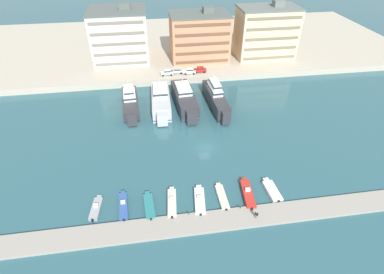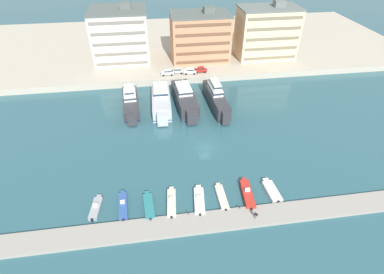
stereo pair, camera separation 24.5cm
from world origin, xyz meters
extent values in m
plane|color=#2D5B66|center=(0.00, 0.00, 0.00)|extent=(400.00, 400.00, 0.00)
cube|color=#BCB29E|center=(0.00, 68.74, 1.02)|extent=(180.00, 70.00, 2.04)
cube|color=#9E998E|center=(0.00, -21.23, 0.30)|extent=(120.00, 4.47, 0.59)
cube|color=#333338|center=(-17.46, 20.71, 1.58)|extent=(5.09, 15.49, 3.15)
cube|color=#333338|center=(-16.97, 12.13, 1.65)|extent=(2.44, 2.24, 2.68)
cube|color=#192347|center=(-17.46, 20.71, 0.55)|extent=(5.15, 15.65, 0.24)
cube|color=white|center=(-17.53, 21.85, 3.86)|extent=(3.66, 6.59, 1.42)
cube|color=#233342|center=(-17.53, 21.85, 4.00)|extent=(3.71, 6.66, 0.51)
cube|color=white|center=(-17.53, 21.85, 5.26)|extent=(2.85, 5.14, 1.39)
cube|color=#233342|center=(-17.53, 21.85, 5.40)|extent=(2.89, 5.19, 0.50)
cylinder|color=silver|center=(-17.59, 22.81, 6.86)|extent=(0.16, 0.16, 1.80)
cube|color=#333338|center=(-17.93, 28.78, 0.87)|extent=(3.64, 1.10, 0.20)
cube|color=silver|center=(-8.92, 20.39, 1.94)|extent=(5.40, 16.69, 3.88)
cube|color=silver|center=(-9.16, 10.99, 2.03)|extent=(2.80, 2.55, 3.29)
cube|color=#334C7F|center=(-8.92, 20.39, 0.68)|extent=(5.45, 16.86, 0.24)
cube|color=white|center=(-8.89, 21.63, 4.75)|extent=(4.05, 7.06, 1.75)
cube|color=#233342|center=(-8.89, 21.63, 4.92)|extent=(4.11, 7.13, 0.63)
cylinder|color=silver|center=(-8.86, 22.68, 6.52)|extent=(0.16, 0.16, 1.80)
cube|color=silver|center=(-8.69, 29.12, 1.07)|extent=(4.24, 1.01, 0.20)
cube|color=#333338|center=(-2.28, 20.18, 2.03)|extent=(6.13, 17.61, 4.06)
cube|color=#333338|center=(-1.60, 10.44, 2.13)|extent=(2.88, 2.65, 3.46)
cube|color=#334C7F|center=(-2.28, 20.18, 0.71)|extent=(6.19, 17.79, 0.24)
cube|color=white|center=(-2.37, 21.48, 4.80)|extent=(4.35, 7.52, 1.46)
cube|color=#233342|center=(-2.37, 21.48, 4.94)|extent=(4.40, 7.59, 0.53)
cylinder|color=silver|center=(-2.44, 22.56, 6.43)|extent=(0.16, 0.16, 1.80)
cube|color=#333338|center=(-2.90, 29.26, 1.12)|extent=(4.26, 1.19, 0.20)
cube|color=#333338|center=(6.52, 18.66, 2.02)|extent=(4.58, 18.07, 4.04)
cube|color=#333338|center=(7.05, 8.92, 2.12)|extent=(2.08, 1.91, 3.43)
cube|color=black|center=(6.52, 18.66, 0.71)|extent=(4.62, 18.25, 0.24)
cube|color=white|center=(6.44, 20.00, 4.81)|extent=(3.22, 7.66, 1.54)
cube|color=#233342|center=(6.44, 20.00, 4.96)|extent=(3.26, 7.74, 0.55)
cube|color=white|center=(6.44, 20.00, 6.28)|extent=(2.51, 5.97, 1.41)
cube|color=#233342|center=(6.44, 20.00, 6.42)|extent=(2.54, 6.03, 0.51)
cylinder|color=silver|center=(6.38, 21.13, 7.89)|extent=(0.16, 0.16, 1.80)
cube|color=#333338|center=(6.00, 28.05, 1.11)|extent=(3.11, 1.07, 0.20)
cube|color=#9EA3A8|center=(-23.38, -15.33, 0.37)|extent=(2.18, 5.22, 0.75)
cube|color=#9EA3A8|center=(-23.05, -12.50, 0.37)|extent=(0.95, 0.81, 0.64)
cube|color=silver|center=(-23.34, -14.95, 0.99)|extent=(0.94, 0.70, 0.49)
cube|color=#283847|center=(-23.31, -14.67, 1.07)|extent=(0.80, 0.17, 0.29)
cube|color=black|center=(-23.70, -18.02, 0.52)|extent=(0.39, 0.32, 0.60)
cube|color=#33569E|center=(-18.32, -15.69, 0.52)|extent=(1.88, 6.33, 1.05)
cube|color=#33569E|center=(-18.53, -12.27, 0.52)|extent=(0.86, 0.72, 0.89)
cube|color=silver|center=(-18.35, -15.22, 1.31)|extent=(0.86, 0.65, 0.52)
cube|color=#283847|center=(-18.37, -14.94, 1.38)|extent=(0.75, 0.13, 0.31)
cube|color=black|center=(-18.12, -18.99, 0.67)|extent=(0.38, 0.30, 0.60)
cube|color=teal|center=(-13.57, -16.38, 0.46)|extent=(2.18, 6.02, 0.92)
cube|color=teal|center=(-13.83, -13.09, 0.46)|extent=(1.01, 0.85, 0.78)
cube|color=black|center=(-13.33, -19.50, 0.61)|extent=(0.38, 0.31, 0.60)
cube|color=beige|center=(-9.30, -16.27, 0.55)|extent=(2.14, 6.58, 1.09)
cube|color=beige|center=(-9.00, -12.73, 0.55)|extent=(0.94, 0.79, 0.93)
cube|color=silver|center=(-9.26, -15.79, 1.38)|extent=(0.93, 0.67, 0.58)
cube|color=#283847|center=(-9.24, -15.51, 1.47)|extent=(0.81, 0.15, 0.35)
cube|color=black|center=(-9.58, -19.67, 0.70)|extent=(0.38, 0.31, 0.60)
cube|color=white|center=(-4.03, -16.46, 0.46)|extent=(2.61, 6.54, 0.93)
cube|color=white|center=(-3.62, -12.92, 0.46)|extent=(1.13, 0.97, 0.79)
cube|color=silver|center=(-3.97, -15.99, 1.20)|extent=(1.10, 0.71, 0.53)
cube|color=#283847|center=(-3.94, -15.71, 1.28)|extent=(0.95, 0.19, 0.32)
cube|color=black|center=(-4.41, -19.80, 0.61)|extent=(0.39, 0.32, 0.60)
cube|color=beige|center=(0.44, -16.09, 0.39)|extent=(1.61, 6.15, 0.78)
cube|color=beige|center=(0.40, -12.71, 0.39)|extent=(0.86, 0.70, 0.67)
cube|color=black|center=(0.47, -19.34, 0.54)|extent=(0.36, 0.28, 0.60)
cube|color=red|center=(5.52, -16.18, 0.52)|extent=(2.43, 7.25, 1.04)
cube|color=red|center=(5.88, -12.29, 0.52)|extent=(1.05, 0.89, 0.88)
cube|color=silver|center=(5.57, -15.65, 1.33)|extent=(1.03, 0.69, 0.60)
cube|color=#283847|center=(5.60, -15.37, 1.42)|extent=(0.90, 0.16, 0.36)
cube|color=black|center=(5.18, -19.90, 0.67)|extent=(0.38, 0.31, 0.60)
cube|color=white|center=(10.60, -15.99, 0.41)|extent=(2.46, 5.49, 0.81)
cube|color=white|center=(10.40, -12.89, 0.41)|extent=(1.23, 1.03, 0.69)
cube|color=black|center=(10.78, -18.85, 0.56)|extent=(0.38, 0.30, 0.60)
cube|color=white|center=(-5.86, 36.93, 2.76)|extent=(4.13, 1.78, 0.80)
cube|color=white|center=(-5.71, 36.93, 3.50)|extent=(2.13, 1.60, 0.68)
cube|color=#1E2833|center=(-5.71, 36.93, 3.50)|extent=(2.09, 1.62, 0.37)
cylinder|color=black|center=(-7.22, 36.11, 2.36)|extent=(0.64, 0.23, 0.64)
cylinder|color=black|center=(-7.19, 37.81, 2.36)|extent=(0.64, 0.23, 0.64)
cylinder|color=black|center=(-4.53, 36.05, 2.36)|extent=(0.64, 0.23, 0.64)
cylinder|color=black|center=(-4.49, 37.75, 2.36)|extent=(0.64, 0.23, 0.64)
cube|color=#B7BCC1|center=(-2.46, 37.78, 2.76)|extent=(4.21, 1.99, 0.80)
cube|color=#B7BCC1|center=(-2.31, 37.76, 3.50)|extent=(2.21, 1.71, 0.68)
cube|color=#1E2833|center=(-2.31, 37.76, 3.50)|extent=(2.17, 1.72, 0.37)
cylinder|color=black|center=(-3.87, 37.03, 2.36)|extent=(0.65, 0.27, 0.64)
cylinder|color=black|center=(-3.75, 38.72, 2.36)|extent=(0.65, 0.27, 0.64)
cylinder|color=black|center=(-1.18, 36.83, 2.36)|extent=(0.65, 0.27, 0.64)
cylinder|color=black|center=(-1.05, 38.53, 2.36)|extent=(0.65, 0.27, 0.64)
cube|color=white|center=(1.61, 36.91, 2.76)|extent=(4.22, 2.03, 0.80)
cube|color=white|center=(1.76, 36.90, 3.50)|extent=(2.22, 1.73, 0.68)
cube|color=#1E2833|center=(1.76, 36.90, 3.50)|extent=(2.18, 1.74, 0.37)
cylinder|color=black|center=(0.19, 36.17, 2.36)|extent=(0.66, 0.27, 0.64)
cylinder|color=black|center=(0.33, 37.87, 2.36)|extent=(0.66, 0.27, 0.64)
cylinder|color=black|center=(2.88, 35.95, 2.36)|extent=(0.66, 0.27, 0.64)
cylinder|color=black|center=(3.02, 37.65, 2.36)|extent=(0.66, 0.27, 0.64)
cube|color=red|center=(5.22, 37.52, 2.76)|extent=(4.10, 1.71, 0.80)
cube|color=red|center=(5.37, 37.52, 3.50)|extent=(2.10, 1.57, 0.68)
cube|color=#1E2833|center=(5.37, 37.52, 3.50)|extent=(2.06, 1.58, 0.37)
cylinder|color=black|center=(3.87, 36.67, 2.36)|extent=(0.64, 0.22, 0.64)
cylinder|color=black|center=(3.87, 38.37, 2.36)|extent=(0.64, 0.22, 0.64)
cylinder|color=black|center=(6.57, 36.68, 2.36)|extent=(0.64, 0.22, 0.64)
cylinder|color=black|center=(6.57, 38.38, 2.36)|extent=(0.64, 0.22, 0.64)
cube|color=silver|center=(-20.51, 53.22, 10.42)|extent=(18.74, 16.97, 16.77)
cube|color=gray|center=(-20.51, 44.64, 3.71)|extent=(17.24, 0.24, 0.90)
cube|color=gray|center=(-20.51, 44.64, 7.07)|extent=(17.24, 0.24, 0.90)
cube|color=gray|center=(-20.51, 44.64, 10.42)|extent=(17.24, 0.24, 0.90)
cube|color=gray|center=(-20.51, 44.64, 13.78)|extent=(17.24, 0.24, 0.90)
cube|color=gray|center=(-20.51, 44.64, 17.13)|extent=(17.24, 0.24, 0.90)
cube|color=#56605B|center=(-20.51, 53.22, 19.01)|extent=(19.11, 17.30, 0.40)
cube|color=#56605B|center=(-17.70, 53.22, 20.21)|extent=(3.60, 3.20, 2.00)
cube|color=tan|center=(6.86, 49.49, 9.73)|extent=(19.86, 13.51, 15.38)
cube|color=brown|center=(6.86, 42.63, 3.58)|extent=(18.27, 0.24, 0.90)
cube|color=brown|center=(6.86, 42.63, 6.65)|extent=(18.27, 0.24, 0.90)
cube|color=brown|center=(6.86, 42.63, 9.73)|extent=(18.27, 0.24, 0.90)
cube|color=brown|center=(6.86, 42.63, 12.80)|extent=(18.27, 0.24, 0.90)
cube|color=brown|center=(6.86, 42.63, 15.88)|extent=(18.27, 0.24, 0.90)
cube|color=#56605B|center=(6.86, 49.49, 17.61)|extent=(20.25, 13.78, 0.40)
cube|color=#56605B|center=(9.84, 49.49, 18.81)|extent=(3.60, 3.20, 2.00)
cube|color=beige|center=(30.76, 48.49, 10.45)|extent=(20.35, 12.34, 16.81)
cube|color=#7E7359|center=(30.76, 42.22, 3.72)|extent=(18.72, 0.24, 0.90)
cube|color=#7E7359|center=(30.76, 42.22, 7.08)|extent=(18.72, 0.24, 0.90)
cube|color=#7E7359|center=(30.76, 42.22, 10.45)|extent=(18.72, 0.24, 0.90)
cube|color=#7E7359|center=(30.76, 42.22, 13.81)|extent=(18.72, 0.24, 0.90)
cube|color=#7E7359|center=(30.76, 42.22, 17.17)|extent=(18.72, 0.24, 0.90)
cube|color=slate|center=(30.76, 48.49, 19.05)|extent=(20.75, 12.59, 0.40)
cube|color=slate|center=(33.81, 48.49, 20.25)|extent=(3.60, 3.20, 2.00)
cylinder|color=#7A6B56|center=(5.29, -21.95, 1.01)|extent=(0.14, 0.14, 0.84)
cylinder|color=#7A6B56|center=(5.15, -21.86, 1.01)|extent=(0.14, 0.14, 0.84)
cube|color=#232328|center=(5.22, -21.90, 1.76)|extent=(0.52, 0.45, 0.65)
cylinder|color=#232328|center=(5.46, -22.06, 1.71)|extent=(0.10, 0.10, 0.65)
cylinder|color=#232328|center=(4.98, -21.75, 1.71)|extent=(0.10, 0.10, 0.65)
sphere|color=tan|center=(5.22, -21.90, 2.20)|extent=(0.23, 0.23, 0.23)
cylinder|color=#2D2D33|center=(-6.50, -19.24, 0.82)|extent=(0.18, 0.18, 0.45)
sphere|color=#2D2D33|center=(-6.50, -19.24, 1.10)|extent=(0.20, 0.20, 0.20)
cylinder|color=#2D2D33|center=(3.14, -19.24, 0.82)|extent=(0.18, 0.18, 0.45)
sphere|color=#2D2D33|center=(3.14, -19.24, 1.10)|extent=(0.20, 0.20, 0.20)
camera|label=1|loc=(-11.13, -54.15, 44.26)|focal=28.00mm
camera|label=2|loc=(-10.89, -54.19, 44.26)|focal=28.00mm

